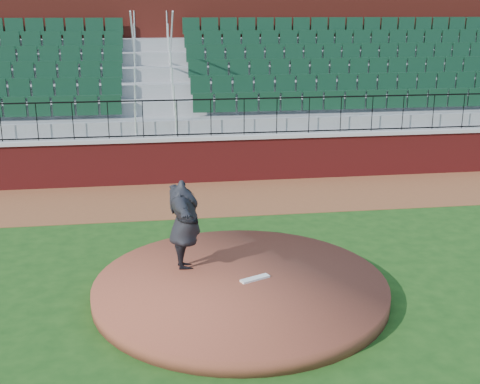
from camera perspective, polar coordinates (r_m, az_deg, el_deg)
The scene contains 10 objects.
ground at distance 10.86m, azimuth 1.16°, elevation -8.85°, with size 90.00×90.00×0.00m, color #194012.
warning_track at distance 15.86m, azimuth -2.05°, elevation -0.47°, with size 34.00×3.20×0.01m, color brown.
field_wall at distance 17.23m, azimuth -2.66°, elevation 2.97°, with size 34.00×0.35×1.20m, color maroon.
wall_cap at distance 17.09m, azimuth -2.69°, elevation 5.08°, with size 34.00×0.45×0.10m, color #B7B7B7.
wall_railing at distance 16.99m, azimuth -2.71°, elevation 6.90°, with size 34.00×0.05×1.00m, color black, non-canonical shape.
seating_stands at distance 19.60m, azimuth -3.54°, elevation 9.68°, with size 34.00×5.10×4.60m, color gray, non-canonical shape.
concourse_wall at distance 22.33m, azimuth -4.20°, elevation 11.68°, with size 34.00×0.50×5.50m, color maroon.
pitchers_mound at distance 10.56m, azimuth 0.05°, elevation -8.88°, with size 4.97×4.97×0.25m, color brown.
pitching_rubber at distance 10.56m, azimuth 1.40°, elevation -8.03°, with size 0.53×0.13×0.04m, color white.
pitcher at distance 10.78m, azimuth -5.17°, elevation -3.02°, with size 1.99×0.54×1.62m, color black.
Camera 1 is at (-1.64, -9.66, 4.68)m, focal length 46.03 mm.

